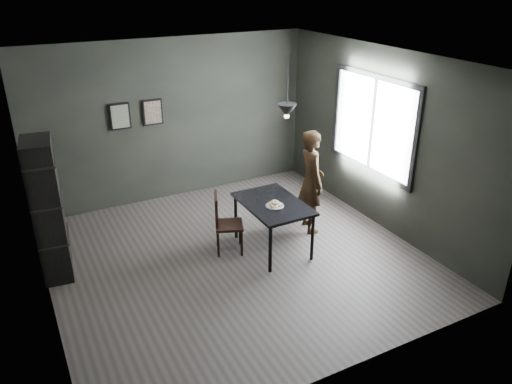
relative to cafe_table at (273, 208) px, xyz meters
name	(u,v)px	position (x,y,z in m)	size (l,w,h in m)	color
ground	(236,258)	(-0.60, 0.00, -0.67)	(5.00, 5.00, 0.00)	#393431
back_wall	(173,121)	(-0.60, 2.50, 0.73)	(5.00, 0.10, 2.80)	black
ceiling	(232,60)	(-0.60, 0.00, 2.13)	(5.00, 5.00, 0.02)	silver
window_assembly	(372,124)	(1.87, 0.20, 0.93)	(0.04, 1.96, 1.56)	white
cafe_table	(273,208)	(0.00, 0.00, 0.00)	(0.80, 1.20, 0.75)	black
white_plate	(275,206)	(-0.04, -0.13, 0.08)	(0.23, 0.23, 0.01)	silver
donut_pile	(275,204)	(-0.04, -0.13, 0.12)	(0.19, 0.19, 0.09)	#F6E7BF
woman	(311,181)	(0.82, 0.26, 0.15)	(0.60, 0.39, 1.64)	black
wood_chair	(223,219)	(-0.67, 0.26, -0.15)	(0.51, 0.51, 0.91)	black
shelf_unit	(48,211)	(-2.92, 0.77, 0.29)	(0.36, 0.64, 1.92)	black
pendant_lamp	(287,110)	(0.25, 0.10, 1.38)	(0.28, 0.28, 0.86)	black
framed_print_left	(120,116)	(-1.50, 2.47, 0.93)	(0.34, 0.04, 0.44)	black
framed_print_right	(153,112)	(-0.95, 2.47, 0.93)	(0.34, 0.04, 0.44)	black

